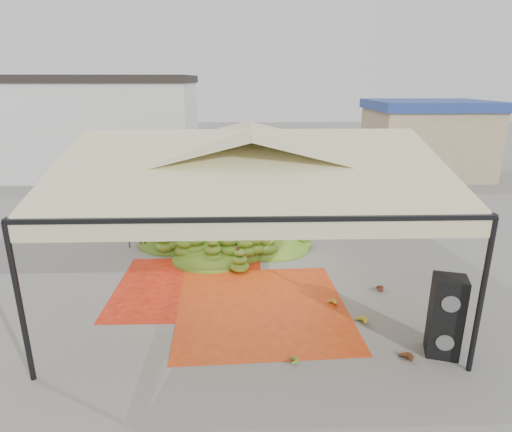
{
  "coord_description": "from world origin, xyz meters",
  "views": [
    {
      "loc": [
        -0.17,
        -10.59,
        5.16
      ],
      "look_at": [
        0.2,
        1.5,
        1.3
      ],
      "focal_mm": 30.0,
      "sensor_mm": 36.0,
      "label": 1
    }
  ],
  "objects_px": {
    "vendor": "(287,213)",
    "truck_left": "(221,169)",
    "speaker_stack": "(446,316)",
    "truck_right": "(342,159)",
    "banana_heap": "(226,228)"
  },
  "relations": [
    {
      "from": "vendor",
      "to": "truck_left",
      "type": "xyz_separation_m",
      "value": [
        -2.46,
        5.85,
        0.33
      ]
    },
    {
      "from": "speaker_stack",
      "to": "truck_right",
      "type": "relative_size",
      "value": 0.22
    },
    {
      "from": "truck_left",
      "to": "banana_heap",
      "type": "bearing_deg",
      "value": -89.77
    },
    {
      "from": "banana_heap",
      "to": "truck_left",
      "type": "bearing_deg",
      "value": 93.96
    },
    {
      "from": "speaker_stack",
      "to": "vendor",
      "type": "distance_m",
      "value": 6.84
    },
    {
      "from": "banana_heap",
      "to": "truck_left",
      "type": "height_order",
      "value": "truck_left"
    },
    {
      "from": "speaker_stack",
      "to": "banana_heap",
      "type": "bearing_deg",
      "value": 144.44
    },
    {
      "from": "truck_left",
      "to": "truck_right",
      "type": "bearing_deg",
      "value": 5.45
    },
    {
      "from": "speaker_stack",
      "to": "vendor",
      "type": "height_order",
      "value": "vendor"
    },
    {
      "from": "truck_right",
      "to": "speaker_stack",
      "type": "bearing_deg",
      "value": -80.16
    },
    {
      "from": "speaker_stack",
      "to": "truck_right",
      "type": "height_order",
      "value": "truck_right"
    },
    {
      "from": "banana_heap",
      "to": "speaker_stack",
      "type": "distance_m",
      "value": 7.34
    },
    {
      "from": "speaker_stack",
      "to": "vendor",
      "type": "bearing_deg",
      "value": 127.92
    },
    {
      "from": "banana_heap",
      "to": "vendor",
      "type": "bearing_deg",
      "value": 15.4
    },
    {
      "from": "truck_left",
      "to": "truck_right",
      "type": "relative_size",
      "value": 0.8
    }
  ]
}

